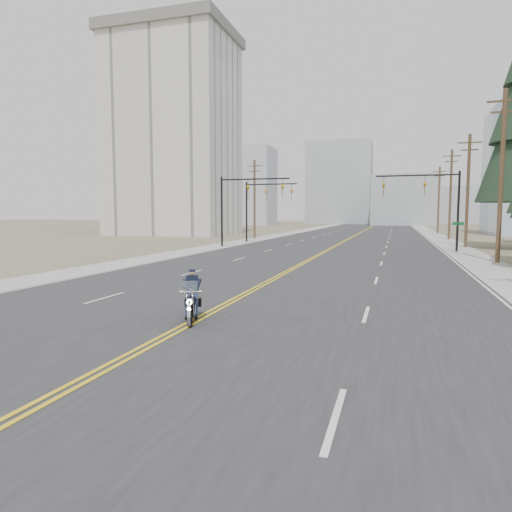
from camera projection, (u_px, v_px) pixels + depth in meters
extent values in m
plane|color=#776D56|center=(172.00, 334.00, 12.65)|extent=(400.00, 400.00, 0.00)
cube|color=#303033|center=(360.00, 233.00, 79.28)|extent=(20.00, 200.00, 0.01)
cube|color=#A5A5A0|center=(296.00, 232.00, 82.64)|extent=(3.00, 200.00, 0.01)
cube|color=#A5A5A0|center=(431.00, 234.00, 75.92)|extent=(3.00, 200.00, 0.01)
cylinder|color=black|center=(222.00, 212.00, 45.99)|extent=(0.20, 0.20, 7.00)
cylinder|color=black|center=(255.00, 179.00, 44.67)|extent=(7.00, 0.14, 0.14)
imported|color=#BF8C0C|center=(248.00, 186.00, 44.94)|extent=(0.21, 0.26, 1.30)
imported|color=#BF8C0C|center=(283.00, 185.00, 43.92)|extent=(0.21, 0.26, 1.30)
cylinder|color=black|center=(458.00, 212.00, 39.57)|extent=(0.20, 0.20, 7.00)
cylinder|color=black|center=(417.00, 175.00, 40.29)|extent=(7.00, 0.14, 0.14)
imported|color=#BF8C0C|center=(425.00, 183.00, 40.15)|extent=(0.21, 0.26, 1.30)
imported|color=#BF8C0C|center=(384.00, 183.00, 41.17)|extent=(0.21, 0.26, 1.30)
cylinder|color=black|center=(247.00, 212.00, 53.61)|extent=(0.20, 0.20, 7.00)
cylinder|color=black|center=(271.00, 184.00, 52.44)|extent=(6.00, 0.14, 0.14)
imported|color=#BF8C0C|center=(266.00, 190.00, 52.67)|extent=(0.21, 0.26, 1.30)
imported|color=#BF8C0C|center=(292.00, 190.00, 51.80)|extent=(0.21, 0.26, 1.30)
cylinder|color=black|center=(458.00, 238.00, 37.93)|extent=(0.06, 0.06, 2.60)
cube|color=#0C5926|center=(458.00, 224.00, 37.82)|extent=(0.90, 0.03, 0.25)
cylinder|color=brown|center=(501.00, 177.00, 30.36)|extent=(0.30, 0.30, 11.50)
cube|color=brown|center=(505.00, 101.00, 29.90)|extent=(2.20, 0.12, 0.12)
cube|color=brown|center=(505.00, 112.00, 29.96)|extent=(1.60, 0.12, 0.12)
cylinder|color=brown|center=(468.00, 191.00, 44.66)|extent=(0.30, 0.30, 11.00)
cube|color=brown|center=(470.00, 143.00, 44.22)|extent=(2.20, 0.12, 0.12)
cube|color=brown|center=(469.00, 150.00, 44.29)|extent=(1.60, 0.12, 0.12)
cylinder|color=brown|center=(450.00, 195.00, 58.91)|extent=(0.30, 0.30, 11.50)
cube|color=brown|center=(452.00, 156.00, 58.45)|extent=(2.20, 0.12, 0.12)
cube|color=brown|center=(452.00, 161.00, 58.52)|extent=(1.60, 0.12, 0.12)
cylinder|color=brown|center=(439.00, 200.00, 75.12)|extent=(0.30, 0.30, 11.00)
cube|color=brown|center=(440.00, 172.00, 74.68)|extent=(2.20, 0.12, 0.12)
cube|color=brown|center=(440.00, 176.00, 74.75)|extent=(1.60, 0.12, 0.12)
cylinder|color=brown|center=(255.00, 199.00, 61.50)|extent=(0.30, 0.30, 10.50)
cube|color=brown|center=(255.00, 166.00, 61.09)|extent=(2.20, 0.12, 0.12)
cube|color=brown|center=(255.00, 171.00, 61.15)|extent=(1.60, 0.12, 0.12)
cube|color=silver|center=(174.00, 139.00, 71.78)|extent=(18.00, 14.00, 30.00)
cube|color=#B7BCC6|center=(249.00, 187.00, 131.31)|extent=(14.00, 12.00, 22.00)
cube|color=#ADB2B7|center=(405.00, 201.00, 128.65)|extent=(18.00, 14.00, 14.00)
cube|color=#ADB2B7|center=(340.00, 184.00, 148.21)|extent=(20.00, 15.00, 26.00)
cube|color=#B7BCC6|center=(458.00, 205.00, 147.57)|extent=(14.00, 14.00, 12.00)
cube|color=#ADB2B7|center=(220.00, 199.00, 150.25)|extent=(12.00, 12.00, 16.00)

